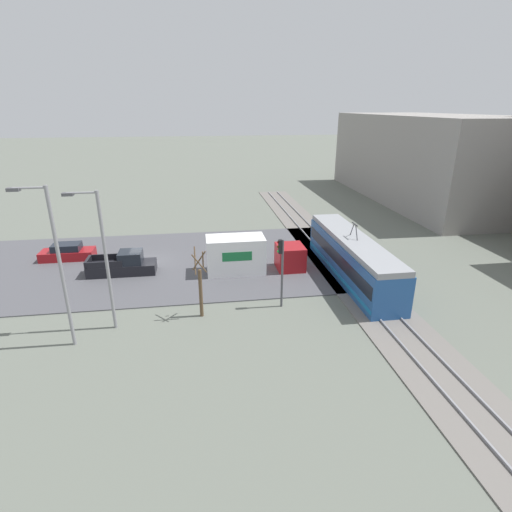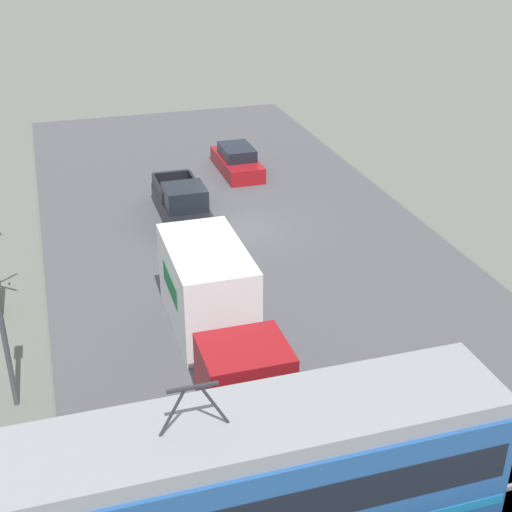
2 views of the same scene
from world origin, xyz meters
name	(u,v)px [view 1 (image 1 of 2)]	position (x,y,z in m)	size (l,w,h in m)	color
ground_plane	(147,264)	(0.00, 0.00, 0.00)	(320.00, 320.00, 0.00)	#60665B
road_surface	(147,263)	(0.00, 0.00, 0.04)	(17.11, 40.79, 0.08)	#4C4C51
rail_bed	(329,254)	(0.00, 16.87, 0.05)	(58.54, 4.40, 0.22)	slate
light_rail_tram	(352,258)	(5.53, 16.87, 1.71)	(14.54, 2.79, 4.49)	#235193
box_truck	(249,255)	(3.12, 8.79, 1.48)	(2.56, 8.19, 3.04)	maroon
pickup_truck	(123,265)	(2.10, -1.64, 0.80)	(1.99, 5.50, 1.90)	black
sedan_car_0	(68,253)	(-2.09, -7.23, 0.68)	(1.89, 4.64, 1.46)	maroon
traffic_light_pole	(281,264)	(9.66, 10.14, 3.22)	(0.28, 0.47, 4.94)	#47474C
street_tree	(200,286)	(10.22, 4.65, 2.18)	(1.13, 0.94, 4.79)	brown
street_lamp_near_crossing	(56,260)	(12.55, -3.05, 5.37)	(0.36, 1.95, 9.45)	gray
street_lamp_mid_block	(102,253)	(10.92, -1.00, 5.04)	(0.36, 1.95, 8.80)	gray
backdrop_office_block	(426,158)	(-21.21, 38.24, 6.02)	(35.47, 15.07, 12.04)	gray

